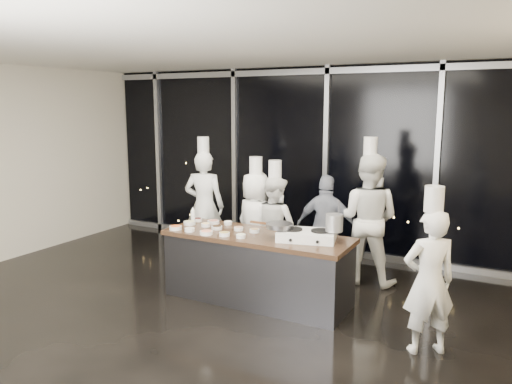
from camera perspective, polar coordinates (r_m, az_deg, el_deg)
ground at (r=6.03m, az=-4.00°, el=-15.08°), size 9.00×9.00×0.00m
room_shell at (r=5.38m, az=-2.69°, el=6.70°), size 9.02×7.02×3.21m
window_wall at (r=8.62m, az=8.06°, el=3.50°), size 8.90×0.11×3.20m
demo_counter at (r=6.59m, az=0.15°, el=-8.61°), size 2.46×0.86×0.90m
stove at (r=6.20m, az=5.79°, el=-4.93°), size 0.78×0.59×0.14m
frying_pan at (r=6.22m, az=2.60°, el=-3.84°), size 0.60×0.40×0.06m
stock_pot at (r=6.10m, az=8.94°, el=-3.50°), size 0.25×0.25×0.21m
prep_bowls at (r=6.74m, az=-5.24°, el=-4.04°), size 1.16×0.73×0.05m
squeeze_bottle at (r=7.18m, az=-7.22°, el=-2.59°), size 0.06×0.06×0.22m
chef_far_left at (r=8.22m, az=-5.93°, el=-1.51°), size 0.76×0.60×2.05m
chef_left at (r=7.50m, az=-0.02°, el=-3.56°), size 0.88×0.71×1.80m
chef_center at (r=7.41m, az=2.15°, el=-3.92°), size 0.89×0.80×1.76m
guest at (r=7.44m, az=8.06°, el=-3.99°), size 0.94×0.46×1.54m
chef_right at (r=7.32m, az=12.63°, el=-2.94°), size 0.92×0.72×2.11m
chef_side at (r=5.46m, az=19.18°, el=-9.43°), size 0.67×0.62×1.76m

